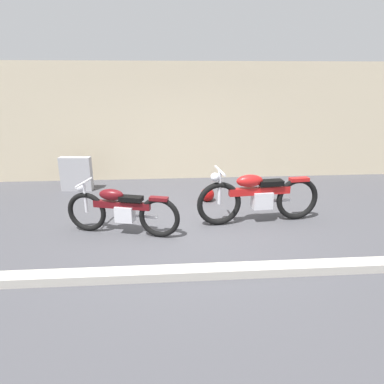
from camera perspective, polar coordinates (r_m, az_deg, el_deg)
ground_plane at (r=5.90m, az=0.28°, el=-6.36°), size 40.00×40.00×0.00m
building_wall at (r=8.80m, az=-1.49°, el=11.56°), size 18.00×0.30×2.86m
curb_strip at (r=4.61m, az=1.72°, el=-13.09°), size 18.00×0.24×0.12m
stone_marker at (r=8.30m, az=-18.65°, el=2.87°), size 0.71×0.26×0.78m
helmet at (r=7.23m, az=2.58°, el=-0.42°), size 0.29×0.29×0.29m
motorcycle_maroon at (r=5.74m, az=-11.68°, el=-2.94°), size 1.90×0.73×0.87m
motorcycle_red at (r=6.17m, az=10.93°, el=-0.72°), size 2.24×0.63×1.01m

